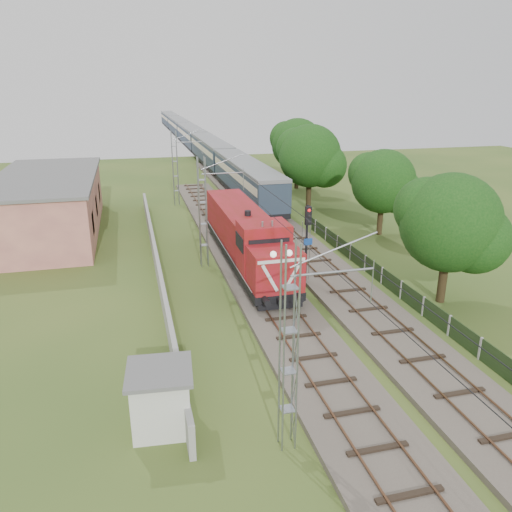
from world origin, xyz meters
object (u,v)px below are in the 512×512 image
object	(u,v)px
locomotive	(246,236)
relay_hut	(161,398)
coach_rake	(191,135)
signal_post	(307,231)

from	to	relation	value
locomotive	relay_hut	bearing A→B (deg)	-113.56
locomotive	coach_rake	distance (m)	70.24
locomotive	coach_rake	bearing A→B (deg)	85.92
coach_rake	signal_post	size ratio (longest dim) A/B	22.08
coach_rake	locomotive	bearing A→B (deg)	-94.08
signal_post	relay_hut	bearing A→B (deg)	-130.11
locomotive	relay_hut	distance (m)	18.54
locomotive	relay_hut	world-z (taller)	locomotive
locomotive	relay_hut	size ratio (longest dim) A/B	6.55
coach_rake	relay_hut	world-z (taller)	coach_rake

